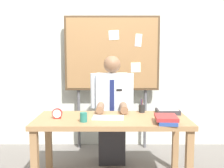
# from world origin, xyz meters

# --- Properties ---
(back_wall) EXTENTS (6.40, 0.08, 2.70)m
(back_wall) POSITION_xyz_m (0.00, 1.24, 1.35)
(back_wall) COLOR silver
(back_wall) RESTS_ON ground_plane
(desk) EXTENTS (1.65, 0.69, 0.72)m
(desk) POSITION_xyz_m (0.00, 0.00, 0.63)
(desk) COLOR #9E754C
(desk) RESTS_ON ground_plane
(person) EXTENTS (0.55, 0.56, 1.39)m
(person) POSITION_xyz_m (0.00, 0.54, 0.65)
(person) COLOR #2D2D33
(person) RESTS_ON ground_plane
(bulletin_board) EXTENTS (1.37, 0.09, 1.96)m
(bulletin_board) POSITION_xyz_m (0.00, 1.04, 1.40)
(bulletin_board) COLOR #4C3823
(bulletin_board) RESTS_ON ground_plane
(book_stack) EXTENTS (0.23, 0.30, 0.07)m
(book_stack) POSITION_xyz_m (0.55, -0.21, 0.76)
(book_stack) COLOR #2D4C99
(book_stack) RESTS_ON desk
(open_notebook) EXTENTS (0.35, 0.22, 0.01)m
(open_notebook) POSITION_xyz_m (-0.04, -0.02, 0.73)
(open_notebook) COLOR silver
(open_notebook) RESTS_ON desk
(desk_clock) EXTENTS (0.11, 0.04, 0.11)m
(desk_clock) POSITION_xyz_m (-0.59, -0.03, 0.77)
(desk_clock) COLOR maroon
(desk_clock) RESTS_ON desk
(coffee_mug) EXTENTS (0.08, 0.08, 0.10)m
(coffee_mug) POSITION_xyz_m (-0.29, -0.17, 0.77)
(coffee_mug) COLOR #267266
(coffee_mug) RESTS_ON desk
(pen_holder) EXTENTS (0.07, 0.07, 0.16)m
(pen_holder) POSITION_xyz_m (0.35, 0.26, 0.77)
(pen_holder) COLOR #262626
(pen_holder) RESTS_ON desk
(paper_tray) EXTENTS (0.26, 0.20, 0.06)m
(paper_tray) POSITION_xyz_m (0.65, 0.20, 0.75)
(paper_tray) COLOR #333338
(paper_tray) RESTS_ON desk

